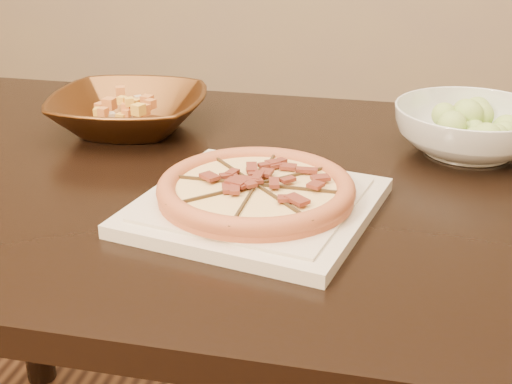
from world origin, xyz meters
The scene contains 7 objects.
dining_table centered at (0.05, -0.08, 0.64)m, with size 1.34×0.86×0.75m.
plate centered at (0.13, -0.20, 0.76)m, with size 0.34×0.34×0.02m.
pizza centered at (0.13, -0.20, 0.78)m, with size 0.26×0.26×0.03m.
bronze_bowl centered at (-0.16, 0.08, 0.78)m, with size 0.26×0.26×0.07m, color #593417.
mixed_dish centered at (-0.16, 0.08, 0.83)m, with size 0.12×0.13×0.03m.
salad_bowl centered at (0.41, 0.10, 0.79)m, with size 0.24×0.24×0.08m, color white.
salad centered at (0.41, 0.10, 0.84)m, with size 0.12×0.12×0.04m.
Camera 1 is at (0.32, -1.02, 1.16)m, focal length 50.00 mm.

